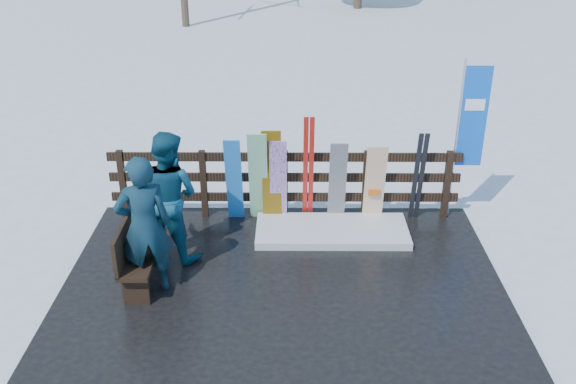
{
  "coord_description": "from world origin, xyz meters",
  "views": [
    {
      "loc": [
        0.12,
        -7.1,
        5.02
      ],
      "look_at": [
        0.06,
        1.0,
        1.1
      ],
      "focal_mm": 40.0,
      "sensor_mm": 36.0,
      "label": 1
    }
  ],
  "objects_px": {
    "snowboard_1": "(258,177)",
    "snowboard_3": "(278,182)",
    "rental_flag": "(469,123)",
    "snowboard_2": "(272,177)",
    "person_front": "(144,227)",
    "snowboard_4": "(337,183)",
    "bench": "(138,246)",
    "snowboard_5": "(375,184)",
    "snowboard_0": "(234,180)",
    "person_back": "(168,196)"
  },
  "relations": [
    {
      "from": "snowboard_0",
      "to": "person_back",
      "type": "xyz_separation_m",
      "value": [
        -0.84,
        -0.99,
        0.21
      ]
    },
    {
      "from": "bench",
      "to": "snowboard_4",
      "type": "relative_size",
      "value": 1.04
    },
    {
      "from": "bench",
      "to": "person_front",
      "type": "bearing_deg",
      "value": -57.25
    },
    {
      "from": "snowboard_5",
      "to": "rental_flag",
      "type": "relative_size",
      "value": 0.53
    },
    {
      "from": "snowboard_2",
      "to": "snowboard_3",
      "type": "distance_m",
      "value": 0.13
    },
    {
      "from": "snowboard_1",
      "to": "person_front",
      "type": "bearing_deg",
      "value": -125.58
    },
    {
      "from": "bench",
      "to": "person_back",
      "type": "height_order",
      "value": "person_back"
    },
    {
      "from": "snowboard_0",
      "to": "rental_flag",
      "type": "distance_m",
      "value": 3.74
    },
    {
      "from": "snowboard_3",
      "to": "person_back",
      "type": "bearing_deg",
      "value": -147.01
    },
    {
      "from": "bench",
      "to": "person_back",
      "type": "xyz_separation_m",
      "value": [
        0.34,
        0.63,
        0.44
      ]
    },
    {
      "from": "snowboard_1",
      "to": "snowboard_5",
      "type": "height_order",
      "value": "snowboard_1"
    },
    {
      "from": "snowboard_2",
      "to": "person_back",
      "type": "xyz_separation_m",
      "value": [
        -1.43,
        -0.99,
        0.16
      ]
    },
    {
      "from": "snowboard_0",
      "to": "snowboard_5",
      "type": "xyz_separation_m",
      "value": [
        2.2,
        -0.0,
        -0.06
      ]
    },
    {
      "from": "person_back",
      "to": "snowboard_3",
      "type": "bearing_deg",
      "value": -123.38
    },
    {
      "from": "snowboard_2",
      "to": "rental_flag",
      "type": "bearing_deg",
      "value": 5.07
    },
    {
      "from": "bench",
      "to": "snowboard_1",
      "type": "bearing_deg",
      "value": 46.28
    },
    {
      "from": "bench",
      "to": "snowboard_0",
      "type": "bearing_deg",
      "value": 54.14
    },
    {
      "from": "snowboard_3",
      "to": "snowboard_4",
      "type": "bearing_deg",
      "value": -0.0
    },
    {
      "from": "snowboard_4",
      "to": "snowboard_5",
      "type": "relative_size",
      "value": 1.04
    },
    {
      "from": "snowboard_0",
      "to": "bench",
      "type": "bearing_deg",
      "value": -125.86
    },
    {
      "from": "snowboard_1",
      "to": "person_back",
      "type": "relative_size",
      "value": 0.86
    },
    {
      "from": "snowboard_1",
      "to": "snowboard_4",
      "type": "xyz_separation_m",
      "value": [
        1.24,
        -0.0,
        -0.09
      ]
    },
    {
      "from": "snowboard_2",
      "to": "person_front",
      "type": "height_order",
      "value": "person_front"
    },
    {
      "from": "snowboard_4",
      "to": "snowboard_3",
      "type": "bearing_deg",
      "value": 180.0
    },
    {
      "from": "person_back",
      "to": "person_front",
      "type": "bearing_deg",
      "value": 104.29
    },
    {
      "from": "bench",
      "to": "person_back",
      "type": "distance_m",
      "value": 0.84
    },
    {
      "from": "snowboard_2",
      "to": "snowboard_5",
      "type": "relative_size",
      "value": 1.17
    },
    {
      "from": "snowboard_0",
      "to": "snowboard_3",
      "type": "height_order",
      "value": "snowboard_0"
    },
    {
      "from": "snowboard_0",
      "to": "snowboard_3",
      "type": "relative_size",
      "value": 1.05
    },
    {
      "from": "snowboard_0",
      "to": "rental_flag",
      "type": "height_order",
      "value": "rental_flag"
    },
    {
      "from": "snowboard_2",
      "to": "snowboard_5",
      "type": "height_order",
      "value": "snowboard_2"
    },
    {
      "from": "snowboard_5",
      "to": "bench",
      "type": "bearing_deg",
      "value": -154.31
    },
    {
      "from": "snowboard_5",
      "to": "rental_flag",
      "type": "xyz_separation_m",
      "value": [
        1.43,
        0.27,
        0.92
      ]
    },
    {
      "from": "snowboard_3",
      "to": "snowboard_2",
      "type": "bearing_deg",
      "value": -180.0
    },
    {
      "from": "snowboard_2",
      "to": "snowboard_4",
      "type": "xyz_separation_m",
      "value": [
        1.03,
        0.0,
        -0.09
      ]
    },
    {
      "from": "snowboard_2",
      "to": "rental_flag",
      "type": "relative_size",
      "value": 0.62
    },
    {
      "from": "snowboard_1",
      "to": "snowboard_2",
      "type": "height_order",
      "value": "snowboard_2"
    },
    {
      "from": "snowboard_1",
      "to": "rental_flag",
      "type": "relative_size",
      "value": 0.63
    },
    {
      "from": "snowboard_1",
      "to": "rental_flag",
      "type": "bearing_deg",
      "value": 4.74
    },
    {
      "from": "snowboard_1",
      "to": "snowboard_3",
      "type": "bearing_deg",
      "value": 0.0
    },
    {
      "from": "snowboard_3",
      "to": "snowboard_5",
      "type": "distance_m",
      "value": 1.51
    },
    {
      "from": "snowboard_0",
      "to": "snowboard_5",
      "type": "distance_m",
      "value": 2.2
    },
    {
      "from": "snowboard_4",
      "to": "snowboard_1",
      "type": "bearing_deg",
      "value": 180.0
    },
    {
      "from": "snowboard_2",
      "to": "snowboard_3",
      "type": "xyz_separation_m",
      "value": [
        0.1,
        0.0,
        -0.08
      ]
    },
    {
      "from": "snowboard_2",
      "to": "snowboard_5",
      "type": "xyz_separation_m",
      "value": [
        1.61,
        0.0,
        -0.12
      ]
    },
    {
      "from": "snowboard_5",
      "to": "person_front",
      "type": "xyz_separation_m",
      "value": [
        -3.19,
        -1.91,
        0.29
      ]
    },
    {
      "from": "person_back",
      "to": "snowboard_1",
      "type": "bearing_deg",
      "value": -117.16
    },
    {
      "from": "snowboard_3",
      "to": "rental_flag",
      "type": "bearing_deg",
      "value": 5.25
    },
    {
      "from": "snowboard_0",
      "to": "snowboard_5",
      "type": "bearing_deg",
      "value": -0.0
    },
    {
      "from": "snowboard_4",
      "to": "snowboard_2",
      "type": "bearing_deg",
      "value": 180.0
    }
  ]
}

